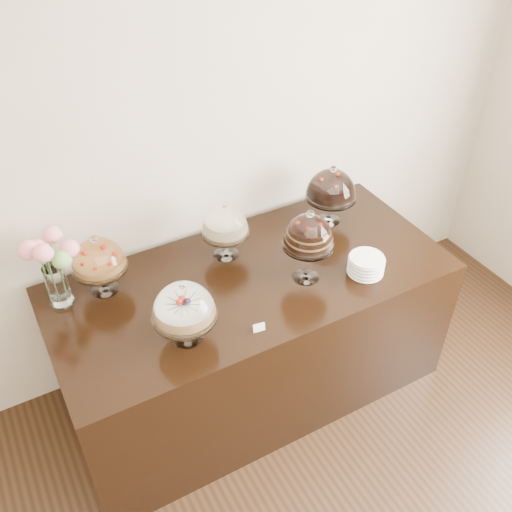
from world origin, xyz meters
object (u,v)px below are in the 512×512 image
cake_stand_sugar_sponge (184,305)px  plate_stack (366,265)px  cake_stand_cheesecake (225,223)px  flower_vase (51,262)px  cake_stand_dark_choco (331,187)px  display_counter (252,334)px  cake_stand_fruit_tart (98,257)px  cake_stand_choco_layer (309,234)px

cake_stand_sugar_sponge → plate_stack: cake_stand_sugar_sponge is taller
cake_stand_cheesecake → flower_vase: 0.92m
cake_stand_sugar_sponge → cake_stand_dark_choco: (1.16, 0.49, 0.02)m
display_counter → cake_stand_sugar_sponge: cake_stand_sugar_sponge is taller
plate_stack → cake_stand_sugar_sponge: bearing=178.7°
cake_stand_dark_choco → flower_vase: bearing=177.5°
cake_stand_cheesecake → plate_stack: size_ratio=1.86×
cake_stand_fruit_tart → cake_stand_choco_layer: bearing=-23.5°
flower_vase → display_counter: bearing=-18.1°
display_counter → cake_stand_dark_choco: cake_stand_dark_choco is taller
cake_stand_sugar_sponge → cake_stand_fruit_tart: cake_stand_sugar_sponge is taller
flower_vase → plate_stack: bearing=-21.0°
display_counter → plate_stack: (0.56, -0.27, 0.50)m
cake_stand_sugar_sponge → flower_vase: (-0.46, 0.56, 0.04)m
cake_stand_cheesecake → flower_vase: (-0.92, 0.07, 0.04)m
cake_stand_cheesecake → display_counter: bearing=-82.2°
cake_stand_sugar_sponge → cake_stand_dark_choco: size_ratio=0.94×
cake_stand_dark_choco → plate_stack: cake_stand_dark_choco is taller
cake_stand_choco_layer → flower_vase: (-1.21, 0.46, -0.04)m
flower_vase → plate_stack: 1.63m
plate_stack → display_counter: bearing=154.5°
plate_stack → cake_stand_fruit_tart: bearing=156.8°
cake_stand_dark_choco → plate_stack: (-0.11, -0.51, -0.19)m
cake_stand_fruit_tart → plate_stack: (1.29, -0.55, -0.16)m
display_counter → plate_stack: plate_stack is taller
cake_stand_sugar_sponge → cake_stand_dark_choco: 1.26m
cake_stand_choco_layer → cake_stand_dark_choco: size_ratio=1.15×
cake_stand_fruit_tart → plate_stack: bearing=-23.2°
cake_stand_sugar_sponge → cake_stand_choco_layer: size_ratio=0.82×
cake_stand_dark_choco → cake_stand_sugar_sponge: bearing=-157.2°
cake_stand_choco_layer → plate_stack: (0.31, -0.13, -0.24)m
display_counter → cake_stand_fruit_tart: cake_stand_fruit_tart is taller
flower_vase → cake_stand_cheesecake: bearing=-4.3°
cake_stand_choco_layer → cake_stand_cheesecake: bearing=126.9°
cake_stand_sugar_sponge → cake_stand_cheesecake: size_ratio=1.00×
display_counter → plate_stack: 0.80m
cake_stand_cheesecake → cake_stand_dark_choco: size_ratio=0.94×
cake_stand_choco_layer → cake_stand_dark_choco: 0.57m
cake_stand_choco_layer → cake_stand_fruit_tart: (-0.99, 0.43, -0.07)m
cake_stand_sugar_sponge → cake_stand_cheesecake: (0.45, 0.49, 0.00)m
cake_stand_dark_choco → flower_vase: size_ratio=0.88×
display_counter → flower_vase: 1.22m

